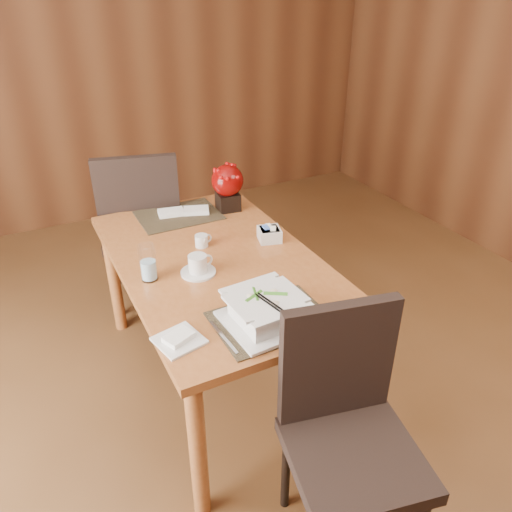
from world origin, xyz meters
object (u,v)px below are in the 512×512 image
sugar_caddy (269,234)px  bread_plate (179,340)px  berry_decor (227,185)px  creamer_jug (202,241)px  soup_setting (266,311)px  dining_table (218,276)px  far_chair (142,222)px  coffee_cup (198,266)px  near_chair (347,420)px  water_glass (148,263)px

sugar_caddy → bread_plate: sugar_caddy is taller
berry_decor → creamer_jug: bearing=-130.9°
soup_setting → bread_plate: bearing=168.2°
dining_table → far_chair: (-0.14, 0.87, -0.05)m
coffee_cup → sugar_caddy: size_ratio=1.47×
near_chair → far_chair: size_ratio=0.92×
water_glass → creamer_jug: 0.38m
coffee_cup → soup_setting: bearing=-78.2°
dining_table → creamer_jug: 0.20m
creamer_jug → near_chair: near_chair is taller
water_glass → creamer_jug: water_glass is taller
near_chair → creamer_jug: bearing=107.3°
water_glass → bread_plate: size_ratio=1.07×
soup_setting → berry_decor: berry_decor is taller
near_chair → water_glass: bearing=126.6°
near_chair → bread_plate: bearing=147.1°
creamer_jug → berry_decor: bearing=39.8°
water_glass → berry_decor: size_ratio=0.64×
coffee_cup → bread_plate: size_ratio=1.00×
creamer_jug → far_chair: bearing=90.5°
soup_setting → far_chair: bearing=90.8°
coffee_cup → bread_plate: coffee_cup is taller
dining_table → berry_decor: (0.29, 0.50, 0.25)m
dining_table → coffee_cup: size_ratio=9.27×
dining_table → creamer_jug: bearing=96.5°
bread_plate → far_chair: bearing=80.6°
soup_setting → coffee_cup: bearing=98.2°
sugar_caddy → near_chair: 1.07m
berry_decor → soup_setting: bearing=-106.6°
soup_setting → creamer_jug: bearing=85.4°
soup_setting → near_chair: size_ratio=0.33×
soup_setting → creamer_jug: 0.71m
water_glass → near_chair: (0.43, -0.93, -0.29)m
soup_setting → creamer_jug: soup_setting is taller
water_glass → berry_decor: (0.63, 0.54, 0.07)m
near_chair → sugar_caddy: bearing=89.2°
coffee_cup → sugar_caddy: (0.45, 0.14, -0.01)m
soup_setting → bread_plate: 0.35m
creamer_jug → bread_plate: bearing=-127.3°
water_glass → berry_decor: 0.83m
water_glass → coffee_cup: bearing=-13.8°
sugar_caddy → berry_decor: size_ratio=0.41×
soup_setting → coffee_cup: size_ratio=2.01×
creamer_jug → near_chair: bearing=-93.9°
coffee_cup → creamer_jug: coffee_cup is taller
bread_plate → near_chair: (0.46, -0.46, -0.20)m
water_glass → creamer_jug: bearing=29.7°
far_chair → soup_setting: bearing=109.2°
coffee_cup → far_chair: size_ratio=0.15×
coffee_cup → near_chair: (0.22, -0.88, -0.24)m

